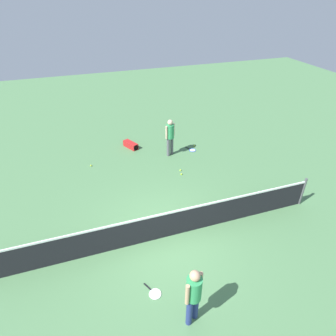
{
  "coord_description": "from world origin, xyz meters",
  "views": [
    {
      "loc": [
        1.95,
        6.07,
        6.62
      ],
      "look_at": [
        -0.9,
        -2.37,
        0.9
      ],
      "focal_mm": 31.04,
      "sensor_mm": 36.0,
      "label": 1
    }
  ],
  "objects": [
    {
      "name": "tennis_ball_by_net",
      "position": [
        -3.16,
        -5.11,
        0.03
      ],
      "size": [
        0.07,
        0.07,
        0.07
      ],
      "primitive_type": "sphere",
      "color": "#C6E033",
      "rests_on": "ground_plane"
    },
    {
      "name": "ground_plane",
      "position": [
        0.0,
        0.0,
        0.0
      ],
      "size": [
        40.0,
        40.0,
        0.0
      ],
      "primitive_type": "plane",
      "color": "#4C7A4C"
    },
    {
      "name": "tennis_ball_near_player",
      "position": [
        -1.7,
        -3.03,
        0.03
      ],
      "size": [
        0.07,
        0.07,
        0.07
      ],
      "primitive_type": "sphere",
      "color": "#C6E033",
      "rests_on": "ground_plane"
    },
    {
      "name": "court_net",
      "position": [
        0.0,
        0.0,
        0.5
      ],
      "size": [
        10.09,
        0.09,
        1.07
      ],
      "color": "#4C4C51",
      "rests_on": "ground_plane"
    },
    {
      "name": "equipment_bag",
      "position": [
        -0.26,
        -5.93,
        0.14
      ],
      "size": [
        0.61,
        0.84,
        0.28
      ],
      "color": "#B21E1E",
      "rests_on": "ground_plane"
    },
    {
      "name": "tennis_ball_baseline",
      "position": [
        -1.77,
        -3.32,
        0.03
      ],
      "size": [
        0.07,
        0.07,
        0.07
      ],
      "primitive_type": "sphere",
      "color": "#C6E033",
      "rests_on": "ground_plane"
    },
    {
      "name": "tennis_ball_midcourt",
      "position": [
        1.72,
        -4.88,
        0.03
      ],
      "size": [
        0.07,
        0.07,
        0.07
      ],
      "primitive_type": "sphere",
      "color": "#C6E033",
      "rests_on": "ground_plane"
    },
    {
      "name": "tennis_racket_far_player",
      "position": [
        0.86,
        1.75,
        0.01
      ],
      "size": [
        0.42,
        0.6,
        0.03
      ],
      "color": "white",
      "rests_on": "ground_plane"
    },
    {
      "name": "tennis_racket_near_player",
      "position": [
        -2.9,
        -4.79,
        0.01
      ],
      "size": [
        0.42,
        0.6,
        0.03
      ],
      "color": "blue",
      "rests_on": "ground_plane"
    },
    {
      "name": "player_near_side",
      "position": [
        -1.79,
        -4.74,
        1.01
      ],
      "size": [
        0.51,
        0.45,
        1.7
      ],
      "color": "#595960",
      "rests_on": "ground_plane"
    },
    {
      "name": "player_far_side",
      "position": [
        0.22,
        2.67,
        1.01
      ],
      "size": [
        0.5,
        0.46,
        1.7
      ],
      "color": "navy",
      "rests_on": "ground_plane"
    }
  ]
}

